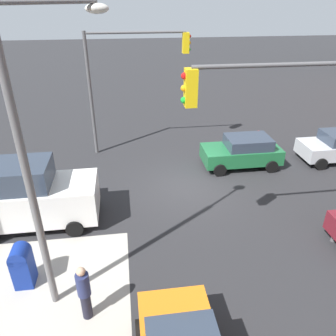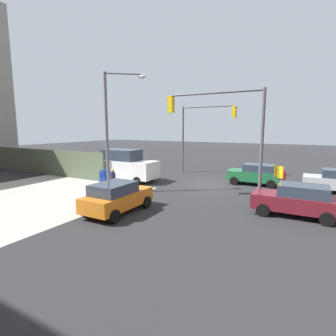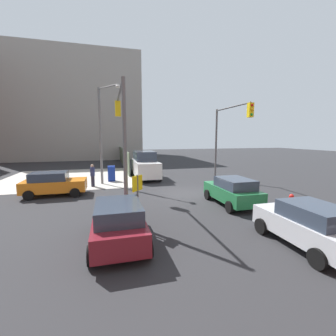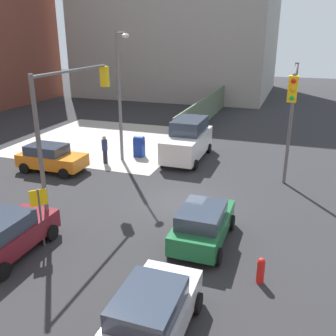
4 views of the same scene
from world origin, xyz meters
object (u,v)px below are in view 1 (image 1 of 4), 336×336
Objects in this scene: traffic_signal_nw_corner at (299,125)px; van_white_delivery at (22,195)px; street_lamp_corner at (38,153)px; fire_hydrant at (258,138)px; pedestrian_crossing at (84,292)px; coupe_green at (243,151)px; traffic_signal_se_corner at (128,69)px; mailbox_blue at (22,265)px.

traffic_signal_nw_corner is 1.20× the size of van_white_delivery.
fire_hydrant is at bearing -135.38° from street_lamp_corner.
pedestrian_crossing is at bearing 119.58° from van_white_delivery.
street_lamp_corner reaches higher than pedestrian_crossing.
traffic_signal_se_corner is at bearing -26.19° from coupe_green.
pedestrian_crossing reaches higher than mailbox_blue.
coupe_green is 11.05m from pedestrian_crossing.
fire_hydrant is 13.32m from van_white_delivery.
traffic_signal_nw_corner reaches higher than pedestrian_crossing.
mailbox_blue is (8.44, 0.50, -3.89)m from traffic_signal_nw_corner.
van_white_delivery is (11.87, 6.00, 0.79)m from fire_hydrant.
street_lamp_corner is at bearing 117.45° from van_white_delivery.
mailbox_blue is 1.52× the size of fire_hydrant.
coupe_green is (-9.35, -6.75, 0.08)m from mailbox_blue.
pedestrian_crossing reaches higher than coupe_green.
coupe_green is at bearing -172.51° from pedestrian_crossing.
traffic_signal_se_corner reaches higher than coupe_green.
fire_hydrant is 3.09m from coupe_green.
street_lamp_corner is 5.59× the size of mailbox_blue.
fire_hydrant is 0.17× the size of van_white_delivery.
traffic_signal_nw_corner reaches higher than coupe_green.
traffic_signal_nw_corner is at bearing -176.61° from mailbox_blue.
pedestrian_crossing is at bearing 17.26° from traffic_signal_nw_corner.
mailbox_blue is 0.36× the size of coupe_green.
traffic_signal_nw_corner is 7.69m from pedestrian_crossing.
coupe_green is (1.85, 2.45, 0.36)m from fire_hydrant.
traffic_signal_se_corner is at bearing -125.08° from van_white_delivery.
street_lamp_corner is at bearing 76.26° from traffic_signal_se_corner.
street_lamp_corner is 14.54m from fire_hydrant.
van_white_delivery is (9.10, -2.70, -3.38)m from traffic_signal_nw_corner.
pedestrian_crossing is (-0.71, 0.92, -3.75)m from street_lamp_corner.
traffic_signal_nw_corner is 10.04m from fire_hydrant.
traffic_signal_nw_corner reaches higher than van_white_delivery.
street_lamp_corner is 3.92m from pedestrian_crossing.
van_white_delivery is at bearing -16.52° from traffic_signal_nw_corner.
coupe_green is 0.74× the size of van_white_delivery.
traffic_signal_se_corner is 8.52m from fire_hydrant.
traffic_signal_nw_corner is 1.63× the size of coupe_green.
traffic_signal_se_corner is at bearing -111.57° from mailbox_blue.
street_lamp_corner reaches higher than coupe_green.
street_lamp_corner is 1.48× the size of van_white_delivery.
mailbox_blue is 11.53m from coupe_green.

